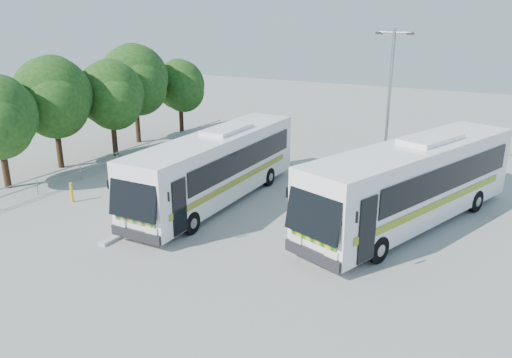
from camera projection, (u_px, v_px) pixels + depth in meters
The scene contains 11 objects.
ground at pixel (225, 210), 24.78m from camera, with size 100.00×100.00×0.00m, color gray.
kerb_divider at pixel (209, 190), 27.48m from camera, with size 0.40×16.00×0.15m, color #B2B2AD.
railing at pixel (128, 152), 32.50m from camera, with size 0.06×22.00×1.00m.
tree_far_b at pixel (54, 96), 30.38m from camera, with size 5.33×5.03×6.96m.
tree_far_c at pixel (111, 94), 33.30m from camera, with size 4.97×4.69×6.49m.
tree_far_d at pixel (135, 79), 36.76m from camera, with size 5.62×5.30×7.33m.
tree_far_e at pixel (180, 85), 40.47m from camera, with size 4.54×4.28×5.92m.
coach_main at pixel (216, 166), 25.37m from camera, with size 2.83×12.74×3.52m.
coach_adjacent at pixel (413, 182), 22.46m from camera, with size 7.00×13.66×3.76m.
lamppost at pixel (389, 99), 28.34m from camera, with size 2.09×0.22×8.56m.
bollard at pixel (72, 193), 25.68m from camera, with size 0.15×0.15×1.05m, color gold.
Camera 1 is at (12.57, -19.44, 9.12)m, focal length 35.00 mm.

